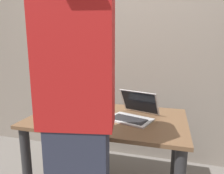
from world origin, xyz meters
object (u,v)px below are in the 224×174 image
at_px(beer_bottle_dark, 80,96).
at_px(person_figure, 76,117).
at_px(laptop, 134,112).
at_px(beer_bottle_green, 74,99).

distance_m(beer_bottle_dark, person_figure, 0.81).
height_order(laptop, beer_bottle_dark, beer_bottle_dark).
distance_m(beer_bottle_green, beer_bottle_dark, 0.13).
xyz_separation_m(laptop, person_figure, (-0.22, -0.60, 0.15)).
bearing_deg(laptop, beer_bottle_green, 179.63).
bearing_deg(laptop, beer_bottle_dark, 165.54).
relative_size(beer_bottle_dark, person_figure, 0.17).
bearing_deg(beer_bottle_dark, beer_bottle_green, -86.34).
xyz_separation_m(beer_bottle_green, person_figure, (0.31, -0.60, 0.08)).
bearing_deg(person_figure, laptop, 70.16).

